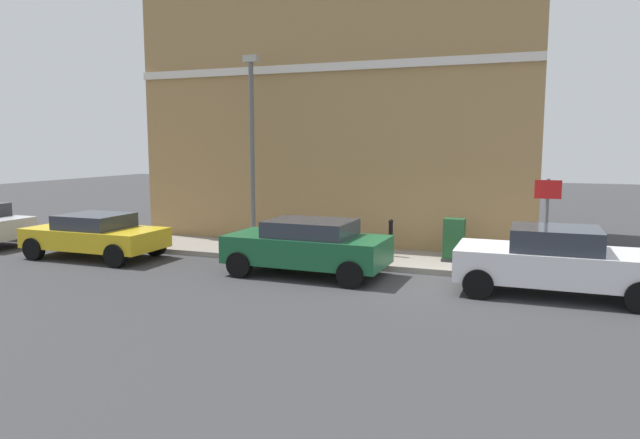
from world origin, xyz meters
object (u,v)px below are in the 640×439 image
(car_white, at_px, (556,261))
(bollard_near_cabinet, at_px, (391,236))
(street_sign, at_px, (547,212))
(utility_cabinet, at_px, (454,241))
(car_yellow, at_px, (95,235))
(bollard_far_kerb, at_px, (324,239))
(lamppost, at_px, (252,143))
(car_green, at_px, (308,246))

(car_white, xyz_separation_m, bollard_near_cabinet, (2.33, 4.20, -0.06))
(car_white, bearing_deg, street_sign, -81.90)
(street_sign, bearing_deg, utility_cabinet, 69.11)
(car_white, xyz_separation_m, car_yellow, (-0.20, 12.27, -0.08))
(bollard_far_kerb, xyz_separation_m, lamppost, (1.15, 2.75, 2.60))
(street_sign, distance_m, lamppost, 8.55)
(lamppost, bearing_deg, car_white, -105.69)
(car_white, distance_m, utility_cabinet, 3.31)
(street_sign, height_order, lamppost, lamppost)
(bollard_far_kerb, bearing_deg, utility_cabinet, -73.49)
(car_green, relative_size, utility_cabinet, 3.50)
(street_sign, bearing_deg, car_yellow, 97.45)
(bollard_near_cabinet, bearing_deg, street_sign, -103.46)
(bollard_far_kerb, distance_m, lamppost, 3.95)
(car_white, bearing_deg, car_yellow, 0.82)
(car_green, distance_m, street_sign, 5.79)
(bollard_near_cabinet, bearing_deg, utility_cabinet, -93.26)
(bollard_far_kerb, relative_size, lamppost, 0.18)
(car_green, relative_size, bollard_far_kerb, 3.87)
(car_green, xyz_separation_m, street_sign, (1.47, -5.53, 0.91))
(bollard_far_kerb, bearing_deg, lamppost, 67.28)
(car_yellow, bearing_deg, utility_cabinet, -166.14)
(bollard_far_kerb, height_order, lamppost, lamppost)
(utility_cabinet, height_order, bollard_near_cabinet, utility_cabinet)
(utility_cabinet, relative_size, street_sign, 0.50)
(car_green, height_order, bollard_far_kerb, car_green)
(bollard_near_cabinet, distance_m, lamppost, 5.05)
(car_yellow, relative_size, bollard_far_kerb, 3.81)
(bollard_far_kerb, bearing_deg, street_sign, -88.66)
(car_yellow, bearing_deg, street_sign, -172.62)
(street_sign, bearing_deg, bollard_far_kerb, 91.34)
(bollard_near_cabinet, height_order, lamppost, lamppost)
(car_yellow, bearing_deg, bollard_near_cabinet, -162.62)
(car_yellow, relative_size, lamppost, 0.69)
(car_white, distance_m, car_yellow, 12.28)
(street_sign, bearing_deg, car_green, 104.86)
(car_white, xyz_separation_m, street_sign, (1.38, 0.20, 0.90))
(car_green, relative_size, bollard_near_cabinet, 3.87)
(street_sign, bearing_deg, car_white, -171.77)
(car_yellow, relative_size, street_sign, 1.72)
(bollard_near_cabinet, bearing_deg, car_white, -119.05)
(car_yellow, distance_m, bollard_far_kerb, 6.65)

